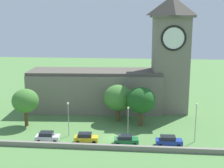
{
  "coord_description": "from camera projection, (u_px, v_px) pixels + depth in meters",
  "views": [
    {
      "loc": [
        5.01,
        -56.17,
        22.25
      ],
      "look_at": [
        -1.11,
        6.66,
        8.82
      ],
      "focal_mm": 50.87,
      "sensor_mm": 36.0,
      "label": 1
    }
  ],
  "objects": [
    {
      "name": "car_green",
      "position": [
        126.0,
        140.0,
        56.3
      ],
      "size": [
        4.47,
        2.59,
        1.68
      ],
      "color": "#1E6B38",
      "rests_on": "ground"
    },
    {
      "name": "tree_riverside_west",
      "position": [
        25.0,
        101.0,
        64.9
      ],
      "size": [
        5.44,
        5.44,
        7.84
      ],
      "color": "brown",
      "rests_on": "ground"
    },
    {
      "name": "car_yellow",
      "position": [
        86.0,
        138.0,
        56.98
      ],
      "size": [
        4.35,
        2.26,
        1.84
      ],
      "color": "gold",
      "rests_on": "ground"
    },
    {
      "name": "streetlamp_east_mid",
      "position": [
        196.0,
        116.0,
        56.63
      ],
      "size": [
        0.44,
        0.44,
        7.19
      ],
      "color": "#9EA0A5",
      "rests_on": "ground"
    },
    {
      "name": "car_blue",
      "position": [
        169.0,
        141.0,
        55.55
      ],
      "size": [
        4.67,
        2.29,
        1.83
      ],
      "color": "#233D9E",
      "rests_on": "ground"
    },
    {
      "name": "car_white",
      "position": [
        47.0,
        137.0,
        57.48
      ],
      "size": [
        4.37,
        2.54,
        1.84
      ],
      "color": "silver",
      "rests_on": "ground"
    },
    {
      "name": "ground_plane",
      "position": [
        120.0,
        113.0,
        74.39
      ],
      "size": [
        200.0,
        200.0,
        0.0
      ],
      "primitive_type": "plane",
      "color": "#517F42"
    },
    {
      "name": "church",
      "position": [
        123.0,
        77.0,
        75.75
      ],
      "size": [
        38.51,
        11.96,
        26.95
      ],
      "color": "slate",
      "rests_on": "ground"
    },
    {
      "name": "tree_riverside_east",
      "position": [
        118.0,
        98.0,
        68.05
      ],
      "size": [
        6.22,
        6.22,
        8.01
      ],
      "color": "brown",
      "rests_on": "ground"
    },
    {
      "name": "streetlamp_central",
      "position": [
        128.0,
        116.0,
        58.94
      ],
      "size": [
        0.44,
        0.44,
        5.95
      ],
      "color": "#9EA0A5",
      "rests_on": "ground"
    },
    {
      "name": "quay_barrier",
      "position": [
        111.0,
        147.0,
        54.12
      ],
      "size": [
        41.19,
        0.7,
        0.86
      ],
      "primitive_type": "cube",
      "color": "gray",
      "rests_on": "ground"
    },
    {
      "name": "tree_by_tower",
      "position": [
        141.0,
        100.0,
        64.83
      ],
      "size": [
        5.94,
        5.94,
        8.21
      ],
      "color": "brown",
      "rests_on": "ground"
    },
    {
      "name": "streetlamp_west_mid",
      "position": [
        68.0,
        113.0,
        59.56
      ],
      "size": [
        0.44,
        0.44,
        6.61
      ],
      "color": "#9EA0A5",
      "rests_on": "ground"
    }
  ]
}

